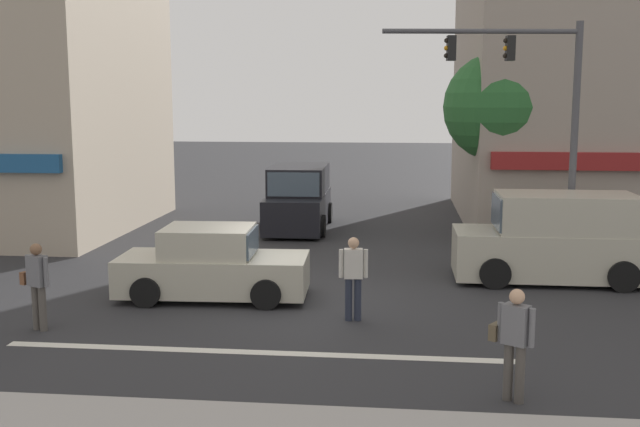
{
  "coord_description": "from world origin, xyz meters",
  "views": [
    {
      "loc": [
        2.38,
        -15.7,
        4.32
      ],
      "look_at": [
        0.5,
        2.0,
        1.6
      ],
      "focal_mm": 42.0,
      "sensor_mm": 36.0,
      "label": 1
    }
  ],
  "objects_px": {
    "pedestrian_mid_crossing": "(37,281)",
    "pedestrian_far_side": "(353,273)",
    "utility_pole_near_left": "(25,111)",
    "street_tree": "(498,108)",
    "utility_pole_far_right": "(558,120)",
    "sedan_crossing_center": "(213,266)",
    "van_crossing_leftbound": "(299,199)",
    "pedestrian_foreground_with_bag": "(514,338)",
    "traffic_light_mast": "(537,105)",
    "van_parked_curbside": "(556,240)"
  },
  "relations": [
    {
      "from": "van_crossing_leftbound",
      "to": "van_parked_curbside",
      "type": "bearing_deg",
      "value": -43.11
    },
    {
      "from": "utility_pole_far_right",
      "to": "street_tree",
      "type": "bearing_deg",
      "value": -144.65
    },
    {
      "from": "van_parked_curbside",
      "to": "pedestrian_far_side",
      "type": "distance_m",
      "value": 5.95
    },
    {
      "from": "utility_pole_near_left",
      "to": "utility_pole_far_right",
      "type": "bearing_deg",
      "value": 13.06
    },
    {
      "from": "pedestrian_far_side",
      "to": "street_tree",
      "type": "bearing_deg",
      "value": 66.91
    },
    {
      "from": "traffic_light_mast",
      "to": "street_tree",
      "type": "bearing_deg",
      "value": 95.82
    },
    {
      "from": "van_parked_curbside",
      "to": "sedan_crossing_center",
      "type": "bearing_deg",
      "value": -163.06
    },
    {
      "from": "utility_pole_far_right",
      "to": "traffic_light_mast",
      "type": "relative_size",
      "value": 1.14
    },
    {
      "from": "utility_pole_far_right",
      "to": "sedan_crossing_center",
      "type": "bearing_deg",
      "value": -135.25
    },
    {
      "from": "van_parked_curbside",
      "to": "pedestrian_foreground_with_bag",
      "type": "xyz_separation_m",
      "value": [
        -2.09,
        -7.49,
        -0.05
      ]
    },
    {
      "from": "van_crossing_leftbound",
      "to": "pedestrian_foreground_with_bag",
      "type": "bearing_deg",
      "value": -70.48
    },
    {
      "from": "utility_pole_near_left",
      "to": "traffic_light_mast",
      "type": "xyz_separation_m",
      "value": [
        14.21,
        -1.91,
        0.19
      ]
    },
    {
      "from": "utility_pole_far_right",
      "to": "sedan_crossing_center",
      "type": "distance_m",
      "value": 13.08
    },
    {
      "from": "utility_pole_near_left",
      "to": "street_tree",
      "type": "bearing_deg",
      "value": 9.05
    },
    {
      "from": "utility_pole_near_left",
      "to": "sedan_crossing_center",
      "type": "xyz_separation_m",
      "value": [
        6.85,
        -5.28,
        -3.28
      ]
    },
    {
      "from": "street_tree",
      "to": "utility_pole_far_right",
      "type": "height_order",
      "value": "utility_pole_far_right"
    },
    {
      "from": "van_parked_curbside",
      "to": "utility_pole_far_right",
      "type": "bearing_deg",
      "value": 79.18
    },
    {
      "from": "sedan_crossing_center",
      "to": "van_parked_curbside",
      "type": "bearing_deg",
      "value": 16.94
    },
    {
      "from": "pedestrian_mid_crossing",
      "to": "pedestrian_foreground_with_bag",
      "type": "bearing_deg",
      "value": -16.59
    },
    {
      "from": "utility_pole_near_left",
      "to": "pedestrian_far_side",
      "type": "relative_size",
      "value": 4.6
    },
    {
      "from": "van_parked_curbside",
      "to": "utility_pole_near_left",
      "type": "bearing_deg",
      "value": 168.74
    },
    {
      "from": "utility_pole_near_left",
      "to": "van_crossing_leftbound",
      "type": "height_order",
      "value": "utility_pole_near_left"
    },
    {
      "from": "traffic_light_mast",
      "to": "van_crossing_leftbound",
      "type": "height_order",
      "value": "traffic_light_mast"
    },
    {
      "from": "utility_pole_near_left",
      "to": "pedestrian_foreground_with_bag",
      "type": "relative_size",
      "value": 4.6
    },
    {
      "from": "utility_pole_far_right",
      "to": "van_crossing_leftbound",
      "type": "distance_m",
      "value": 8.78
    },
    {
      "from": "van_crossing_leftbound",
      "to": "street_tree",
      "type": "bearing_deg",
      "value": -13.75
    },
    {
      "from": "street_tree",
      "to": "utility_pole_far_right",
      "type": "distance_m",
      "value": 2.6
    },
    {
      "from": "street_tree",
      "to": "utility_pole_near_left",
      "type": "xyz_separation_m",
      "value": [
        -13.79,
        -2.2,
        -0.08
      ]
    },
    {
      "from": "sedan_crossing_center",
      "to": "van_crossing_leftbound",
      "type": "relative_size",
      "value": 0.9
    },
    {
      "from": "utility_pole_far_right",
      "to": "pedestrian_foreground_with_bag",
      "type": "distance_m",
      "value": 14.74
    },
    {
      "from": "traffic_light_mast",
      "to": "van_parked_curbside",
      "type": "xyz_separation_m",
      "value": [
        0.42,
        -1.0,
        -3.17
      ]
    },
    {
      "from": "traffic_light_mast",
      "to": "pedestrian_far_side",
      "type": "relative_size",
      "value": 3.71
    },
    {
      "from": "pedestrian_mid_crossing",
      "to": "van_parked_curbside",
      "type": "bearing_deg",
      "value": 25.45
    },
    {
      "from": "pedestrian_far_side",
      "to": "pedestrian_foreground_with_bag",
      "type": "bearing_deg",
      "value": -55.92
    },
    {
      "from": "van_crossing_leftbound",
      "to": "pedestrian_foreground_with_bag",
      "type": "relative_size",
      "value": 2.77
    },
    {
      "from": "street_tree",
      "to": "pedestrian_mid_crossing",
      "type": "xyz_separation_m",
      "value": [
        -9.65,
        -10.1,
        -3.12
      ]
    },
    {
      "from": "pedestrian_mid_crossing",
      "to": "pedestrian_far_side",
      "type": "bearing_deg",
      "value": 11.9
    },
    {
      "from": "pedestrian_far_side",
      "to": "sedan_crossing_center",
      "type": "bearing_deg",
      "value": 156.45
    },
    {
      "from": "utility_pole_far_right",
      "to": "van_crossing_leftbound",
      "type": "xyz_separation_m",
      "value": [
        -8.36,
        0.04,
        -2.68
      ]
    },
    {
      "from": "utility_pole_far_right",
      "to": "pedestrian_foreground_with_bag",
      "type": "relative_size",
      "value": 4.24
    },
    {
      "from": "utility_pole_near_left",
      "to": "pedestrian_far_side",
      "type": "bearing_deg",
      "value": -33.64
    },
    {
      "from": "traffic_light_mast",
      "to": "utility_pole_far_right",
      "type": "bearing_deg",
      "value": 73.29
    },
    {
      "from": "utility_pole_near_left",
      "to": "pedestrian_foreground_with_bag",
      "type": "distance_m",
      "value": 16.58
    },
    {
      "from": "sedan_crossing_center",
      "to": "pedestrian_mid_crossing",
      "type": "xyz_separation_m",
      "value": [
        -2.7,
        -2.62,
        0.24
      ]
    },
    {
      "from": "pedestrian_foreground_with_bag",
      "to": "van_parked_curbside",
      "type": "bearing_deg",
      "value": 74.45
    },
    {
      "from": "sedan_crossing_center",
      "to": "van_crossing_leftbound",
      "type": "height_order",
      "value": "van_crossing_leftbound"
    },
    {
      "from": "van_parked_curbside",
      "to": "pedestrian_far_side",
      "type": "xyz_separation_m",
      "value": [
        -4.62,
        -3.75,
        -0.06
      ]
    },
    {
      "from": "traffic_light_mast",
      "to": "pedestrian_mid_crossing",
      "type": "xyz_separation_m",
      "value": [
        -10.07,
        -5.99,
        -3.22
      ]
    },
    {
      "from": "street_tree",
      "to": "sedan_crossing_center",
      "type": "distance_m",
      "value": 10.75
    },
    {
      "from": "pedestrian_mid_crossing",
      "to": "utility_pole_near_left",
      "type": "bearing_deg",
      "value": 117.68
    }
  ]
}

